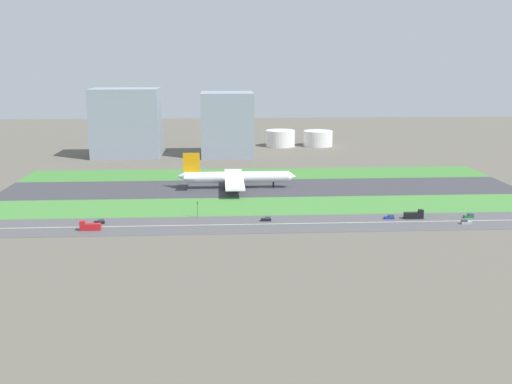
# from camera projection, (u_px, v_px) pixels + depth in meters

# --- Properties ---
(ground_plane) EXTENTS (800.00, 800.00, 0.00)m
(ground_plane) POSITION_uv_depth(u_px,v_px,m) (261.00, 188.00, 323.41)
(ground_plane) COLOR #5B564C
(runway) EXTENTS (280.00, 46.00, 0.10)m
(runway) POSITION_uv_depth(u_px,v_px,m) (261.00, 188.00, 323.39)
(runway) COLOR #38383D
(runway) RESTS_ON ground_plane
(grass_median_north) EXTENTS (280.00, 36.00, 0.10)m
(grass_median_north) POSITION_uv_depth(u_px,v_px,m) (257.00, 174.00, 363.32)
(grass_median_north) COLOR #3D7A33
(grass_median_north) RESTS_ON ground_plane
(grass_median_south) EXTENTS (280.00, 36.00, 0.10)m
(grass_median_south) POSITION_uv_depth(u_px,v_px,m) (267.00, 206.00, 283.47)
(grass_median_south) COLOR #427F38
(grass_median_south) RESTS_ON ground_plane
(highway) EXTENTS (280.00, 28.00, 0.10)m
(highway) POSITION_uv_depth(u_px,v_px,m) (273.00, 224.00, 252.30)
(highway) COLOR #4C4C4F
(highway) RESTS_ON ground_plane
(highway_centerline) EXTENTS (266.00, 0.50, 0.01)m
(highway_centerline) POSITION_uv_depth(u_px,v_px,m) (273.00, 224.00, 252.29)
(highway_centerline) COLOR silver
(highway_centerline) RESTS_ON highway
(airliner) EXTENTS (65.00, 56.00, 19.70)m
(airliner) POSITION_uv_depth(u_px,v_px,m) (235.00, 177.00, 321.18)
(airliner) COLOR white
(airliner) RESTS_ON runway
(truck_0) EXTENTS (8.40, 2.50, 4.00)m
(truck_0) POSITION_uv_depth(u_px,v_px,m) (414.00, 215.00, 260.50)
(truck_0) COLOR black
(truck_0) RESTS_ON highway
(car_2) EXTENTS (4.40, 1.80, 2.00)m
(car_2) POSITION_uv_depth(u_px,v_px,m) (469.00, 216.00, 262.12)
(car_2) COLOR #19662D
(car_2) RESTS_ON highway
(car_3) EXTENTS (4.40, 1.80, 2.00)m
(car_3) POSITION_uv_depth(u_px,v_px,m) (266.00, 219.00, 256.83)
(car_3) COLOR black
(car_3) RESTS_ON highway
(car_4) EXTENTS (4.40, 1.80, 2.00)m
(car_4) POSITION_uv_depth(u_px,v_px,m) (100.00, 222.00, 252.64)
(car_4) COLOR black
(car_4) RESTS_ON highway
(car_0) EXTENTS (4.40, 1.80, 2.00)m
(car_0) POSITION_uv_depth(u_px,v_px,m) (466.00, 222.00, 252.04)
(car_0) COLOR #99999E
(car_0) RESTS_ON highway
(car_1) EXTENTS (4.40, 1.80, 2.00)m
(car_1) POSITION_uv_depth(u_px,v_px,m) (390.00, 217.00, 260.02)
(car_1) COLOR navy
(car_1) RESTS_ON highway
(truck_1) EXTENTS (8.40, 2.50, 4.00)m
(truck_1) POSITION_uv_depth(u_px,v_px,m) (90.00, 226.00, 242.62)
(truck_1) COLOR #B2191E
(truck_1) RESTS_ON highway
(traffic_light) EXTENTS (0.36, 0.50, 7.20)m
(traffic_light) POSITION_uv_depth(u_px,v_px,m) (197.00, 208.00, 262.11)
(traffic_light) COLOR #4C4C51
(traffic_light) RESTS_ON highway
(terminal_building) EXTENTS (48.18, 31.44, 49.01)m
(terminal_building) POSITION_uv_depth(u_px,v_px,m) (126.00, 123.00, 423.80)
(terminal_building) COLOR gray
(terminal_building) RESTS_ON ground_plane
(hangar_building) EXTENTS (37.46, 37.93, 46.07)m
(hangar_building) POSITION_uv_depth(u_px,v_px,m) (227.00, 124.00, 428.37)
(hangar_building) COLOR gray
(hangar_building) RESTS_ON ground_plane
(fuel_tank_west) EXTENTS (16.57, 16.57, 15.60)m
(fuel_tank_west) POSITION_uv_depth(u_px,v_px,m) (244.00, 137.00, 476.36)
(fuel_tank_west) COLOR silver
(fuel_tank_west) RESTS_ON ground_plane
(fuel_tank_centre) EXTENTS (23.56, 23.56, 13.05)m
(fuel_tank_centre) POSITION_uv_depth(u_px,v_px,m) (280.00, 138.00, 478.36)
(fuel_tank_centre) COLOR silver
(fuel_tank_centre) RESTS_ON ground_plane
(fuel_tank_east) EXTENTS (23.55, 23.55, 12.39)m
(fuel_tank_east) POSITION_uv_depth(u_px,v_px,m) (318.00, 138.00, 480.22)
(fuel_tank_east) COLOR silver
(fuel_tank_east) RESTS_ON ground_plane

